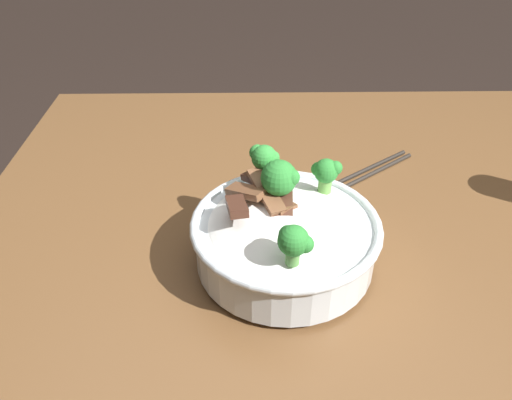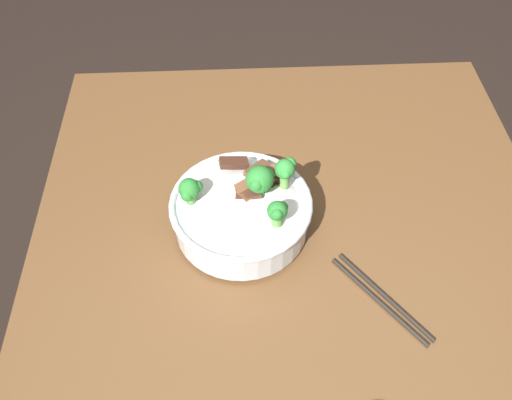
{
  "view_description": "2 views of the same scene",
  "coord_description": "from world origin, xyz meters",
  "views": [
    {
      "loc": [
        -0.18,
        -0.59,
        1.29
      ],
      "look_at": [
        -0.17,
        -0.06,
        0.91
      ],
      "focal_mm": 35.32,
      "sensor_mm": 36.0,
      "label": 1
    },
    {
      "loc": [
        0.46,
        -0.1,
        1.6
      ],
      "look_at": [
        -0.18,
        -0.07,
        0.84
      ],
      "focal_mm": 38.72,
      "sensor_mm": 36.0,
      "label": 2
    }
  ],
  "objects": [
    {
      "name": "dining_table",
      "position": [
        0.0,
        0.0,
        0.71
      ],
      "size": [
        1.2,
        0.93,
        0.82
      ],
      "color": "brown",
      "rests_on": "ground"
    },
    {
      "name": "rice_bowl",
      "position": [
        -0.14,
        -0.09,
        0.88
      ],
      "size": [
        0.24,
        0.24,
        0.14
      ],
      "color": "silver",
      "rests_on": "dining_table"
    },
    {
      "name": "chopsticks_pair",
      "position": [
        0.02,
        0.13,
        0.83
      ],
      "size": [
        0.18,
        0.14,
        0.01
      ],
      "color": "#28231E",
      "rests_on": "dining_table"
    }
  ]
}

